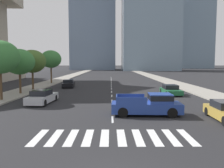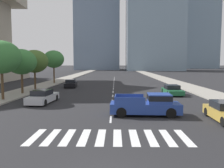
{
  "view_description": "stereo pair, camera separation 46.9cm",
  "coord_description": "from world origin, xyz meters",
  "px_view_note": "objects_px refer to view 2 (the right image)",
  "views": [
    {
      "loc": [
        -0.13,
        -6.57,
        4.0
      ],
      "look_at": [
        0.0,
        15.69,
        2.0
      ],
      "focal_mm": 37.22,
      "sensor_mm": 36.0,
      "label": 1
    },
    {
      "loc": [
        0.34,
        -6.57,
        4.0
      ],
      "look_at": [
        0.0,
        15.69,
        2.0
      ],
      "focal_mm": 37.22,
      "sensor_mm": 36.0,
      "label": 2
    }
  ],
  "objects_px": {
    "sedan_green_2": "(172,90)",
    "street_tree_nearest": "(1,57)",
    "sedan_silver_3": "(43,97)",
    "street_tree_second": "(21,62)",
    "sedan_black_0": "(71,84)",
    "pickup_truck": "(148,105)",
    "street_tree_fourth": "(54,59)",
    "street_tree_third": "(35,61)"
  },
  "relations": [
    {
      "from": "sedan_silver_3",
      "to": "street_tree_fourth",
      "type": "distance_m",
      "value": 22.99
    },
    {
      "from": "street_tree_nearest",
      "to": "street_tree_third",
      "type": "relative_size",
      "value": 1.07
    },
    {
      "from": "sedan_black_0",
      "to": "sedan_silver_3",
      "type": "distance_m",
      "value": 15.43
    },
    {
      "from": "sedan_silver_3",
      "to": "street_tree_second",
      "type": "relative_size",
      "value": 0.86
    },
    {
      "from": "sedan_green_2",
      "to": "sedan_silver_3",
      "type": "height_order",
      "value": "sedan_silver_3"
    },
    {
      "from": "sedan_silver_3",
      "to": "street_tree_second",
      "type": "bearing_deg",
      "value": 40.45
    },
    {
      "from": "pickup_truck",
      "to": "sedan_silver_3",
      "type": "distance_m",
      "value": 11.19
    },
    {
      "from": "pickup_truck",
      "to": "sedan_green_2",
      "type": "distance_m",
      "value": 12.63
    },
    {
      "from": "sedan_green_2",
      "to": "street_tree_fourth",
      "type": "xyz_separation_m",
      "value": [
        -19.23,
        15.7,
        4.2
      ]
    },
    {
      "from": "sedan_silver_3",
      "to": "pickup_truck",
      "type": "bearing_deg",
      "value": -113.61
    },
    {
      "from": "street_tree_third",
      "to": "street_tree_nearest",
      "type": "bearing_deg",
      "value": -90.0
    },
    {
      "from": "sedan_green_2",
      "to": "street_tree_nearest",
      "type": "xyz_separation_m",
      "value": [
        -19.23,
        -5.07,
        4.06
      ]
    },
    {
      "from": "pickup_truck",
      "to": "street_tree_third",
      "type": "bearing_deg",
      "value": 133.32
    },
    {
      "from": "street_tree_second",
      "to": "street_tree_fourth",
      "type": "height_order",
      "value": "street_tree_fourth"
    },
    {
      "from": "sedan_silver_3",
      "to": "street_tree_second",
      "type": "xyz_separation_m",
      "value": [
        -4.71,
        6.56,
        3.54
      ]
    },
    {
      "from": "pickup_truck",
      "to": "street_tree_second",
      "type": "relative_size",
      "value": 0.95
    },
    {
      "from": "street_tree_second",
      "to": "street_tree_fourth",
      "type": "distance_m",
      "value": 15.56
    },
    {
      "from": "street_tree_fourth",
      "to": "pickup_truck",
      "type": "bearing_deg",
      "value": -62.04
    },
    {
      "from": "sedan_black_0",
      "to": "street_tree_fourth",
      "type": "xyz_separation_m",
      "value": [
        -4.55,
        6.68,
        4.16
      ]
    },
    {
      "from": "pickup_truck",
      "to": "street_tree_nearest",
      "type": "height_order",
      "value": "street_tree_nearest"
    },
    {
      "from": "sedan_silver_3",
      "to": "street_tree_fourth",
      "type": "xyz_separation_m",
      "value": [
        -4.71,
        22.12,
        4.15
      ]
    },
    {
      "from": "street_tree_nearest",
      "to": "street_tree_fourth",
      "type": "distance_m",
      "value": 20.76
    },
    {
      "from": "sedan_black_0",
      "to": "street_tree_third",
      "type": "height_order",
      "value": "street_tree_third"
    },
    {
      "from": "street_tree_fourth",
      "to": "street_tree_second",
      "type": "bearing_deg",
      "value": -90.0
    },
    {
      "from": "street_tree_nearest",
      "to": "street_tree_second",
      "type": "xyz_separation_m",
      "value": [
        0.0,
        5.21,
        -0.46
      ]
    },
    {
      "from": "sedan_silver_3",
      "to": "street_tree_third",
      "type": "height_order",
      "value": "street_tree_third"
    },
    {
      "from": "street_tree_second",
      "to": "sedan_green_2",
      "type": "bearing_deg",
      "value": -0.43
    },
    {
      "from": "street_tree_nearest",
      "to": "street_tree_fourth",
      "type": "relative_size",
      "value": 0.98
    },
    {
      "from": "pickup_truck",
      "to": "sedan_green_2",
      "type": "bearing_deg",
      "value": 70.54
    },
    {
      "from": "sedan_green_2",
      "to": "street_tree_third",
      "type": "height_order",
      "value": "street_tree_third"
    },
    {
      "from": "sedan_black_0",
      "to": "street_tree_nearest",
      "type": "relative_size",
      "value": 0.76
    },
    {
      "from": "pickup_truck",
      "to": "street_tree_fourth",
      "type": "height_order",
      "value": "street_tree_fourth"
    },
    {
      "from": "sedan_black_0",
      "to": "street_tree_second",
      "type": "bearing_deg",
      "value": 147.53
    },
    {
      "from": "street_tree_nearest",
      "to": "street_tree_second",
      "type": "distance_m",
      "value": 5.23
    },
    {
      "from": "sedan_black_0",
      "to": "sedan_silver_3",
      "type": "xyz_separation_m",
      "value": [
        0.17,
        -15.43,
        0.02
      ]
    },
    {
      "from": "sedan_black_0",
      "to": "street_tree_fourth",
      "type": "relative_size",
      "value": 0.75
    },
    {
      "from": "street_tree_second",
      "to": "street_tree_third",
      "type": "xyz_separation_m",
      "value": [
        0.0,
        4.81,
        0.09
      ]
    },
    {
      "from": "sedan_green_2",
      "to": "street_tree_nearest",
      "type": "height_order",
      "value": "street_tree_nearest"
    },
    {
      "from": "pickup_truck",
      "to": "sedan_black_0",
      "type": "xyz_separation_m",
      "value": [
        -10.01,
        20.75,
        -0.2
      ]
    },
    {
      "from": "sedan_green_2",
      "to": "street_tree_nearest",
      "type": "relative_size",
      "value": 0.72
    },
    {
      "from": "pickup_truck",
      "to": "sedan_green_2",
      "type": "xyz_separation_m",
      "value": [
        4.67,
        11.74,
        -0.24
      ]
    },
    {
      "from": "street_tree_second",
      "to": "street_tree_fourth",
      "type": "relative_size",
      "value": 0.89
    }
  ]
}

